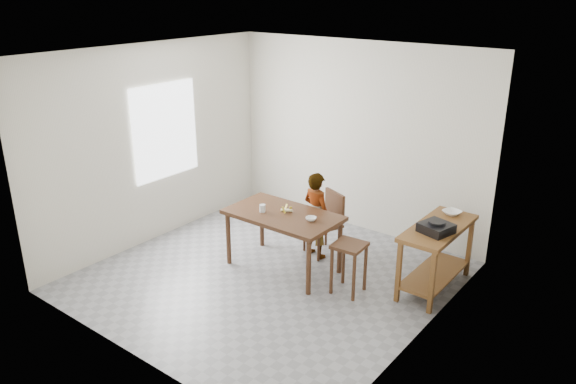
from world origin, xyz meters
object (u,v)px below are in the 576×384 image
Objects in this scene: prep_counter at (436,257)px; child at (316,215)px; stool at (349,268)px; dining_table at (283,241)px; dining_chair at (323,224)px.

prep_counter is 1.61m from child.
child is 1.87× the size of stool.
dining_table is at bearing -179.93° from stool.
dining_table is 1.21× the size of child.
dining_table is 0.67m from dining_chair.
child is at bearing -81.00° from dining_chair.
dining_chair is (0.16, 0.65, 0.05)m from dining_table.
dining_table is 1.86m from prep_counter.
stool is at bearing 157.65° from child.
prep_counter is at bearing 24.29° from dining_chair.
child reaches higher than stool.
prep_counter is 1.57m from dining_chair.
dining_table is 0.97m from stool.
child is (0.13, 0.54, 0.20)m from dining_table.
child reaches higher than dining_table.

